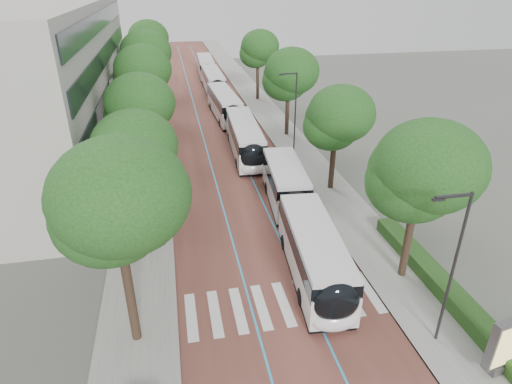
# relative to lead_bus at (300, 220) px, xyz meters

# --- Properties ---
(ground) EXTENTS (160.00, 160.00, 0.00)m
(ground) POSITION_rel_lead_bus_xyz_m (-2.79, -6.76, -1.63)
(ground) COLOR #51544C
(ground) RESTS_ON ground
(road) EXTENTS (11.00, 140.00, 0.02)m
(road) POSITION_rel_lead_bus_xyz_m (-2.79, 33.24, -1.62)
(road) COLOR brown
(road) RESTS_ON ground
(sidewalk_left) EXTENTS (4.00, 140.00, 0.12)m
(sidewalk_left) POSITION_rel_lead_bus_xyz_m (-10.29, 33.24, -1.57)
(sidewalk_left) COLOR gray
(sidewalk_left) RESTS_ON ground
(sidewalk_right) EXTENTS (4.00, 140.00, 0.12)m
(sidewalk_right) POSITION_rel_lead_bus_xyz_m (4.71, 33.24, -1.57)
(sidewalk_right) COLOR gray
(sidewalk_right) RESTS_ON ground
(kerb_left) EXTENTS (0.20, 140.00, 0.14)m
(kerb_left) POSITION_rel_lead_bus_xyz_m (-8.39, 33.24, -1.57)
(kerb_left) COLOR gray
(kerb_left) RESTS_ON ground
(kerb_right) EXTENTS (0.20, 140.00, 0.14)m
(kerb_right) POSITION_rel_lead_bus_xyz_m (2.81, 33.24, -1.57)
(kerb_right) COLOR gray
(kerb_right) RESTS_ON ground
(zebra_crossing) EXTENTS (10.55, 3.60, 0.01)m
(zebra_crossing) POSITION_rel_lead_bus_xyz_m (-2.59, -5.76, -1.60)
(zebra_crossing) COLOR silver
(zebra_crossing) RESTS_ON ground
(lane_line_left) EXTENTS (0.12, 126.00, 0.01)m
(lane_line_left) POSITION_rel_lead_bus_xyz_m (-4.39, 33.24, -1.60)
(lane_line_left) COLOR #2A9ED5
(lane_line_left) RESTS_ON road
(lane_line_right) EXTENTS (0.12, 126.00, 0.01)m
(lane_line_right) POSITION_rel_lead_bus_xyz_m (-1.19, 33.24, -1.60)
(lane_line_right) COLOR #2A9ED5
(lane_line_right) RESTS_ON road
(office_building) EXTENTS (18.11, 40.00, 14.00)m
(office_building) POSITION_rel_lead_bus_xyz_m (-22.26, 21.24, 5.37)
(office_building) COLOR #A29E96
(office_building) RESTS_ON ground
(hedge) EXTENTS (1.20, 14.00, 0.80)m
(hedge) POSITION_rel_lead_bus_xyz_m (6.31, -6.76, -1.11)
(hedge) COLOR #1B3C14
(hedge) RESTS_ON sidewalk_right
(streetlight_near) EXTENTS (1.82, 0.20, 8.00)m
(streetlight_near) POSITION_rel_lead_bus_xyz_m (3.83, -9.76, 3.19)
(streetlight_near) COLOR #2B2B2D
(streetlight_near) RESTS_ON sidewalk_right
(streetlight_far) EXTENTS (1.82, 0.20, 8.00)m
(streetlight_far) POSITION_rel_lead_bus_xyz_m (3.83, 15.24, 3.19)
(streetlight_far) COLOR #2B2B2D
(streetlight_far) RESTS_ON sidewalk_right
(lamp_post_left) EXTENTS (0.14, 0.14, 8.00)m
(lamp_post_left) POSITION_rel_lead_bus_xyz_m (-8.89, 1.24, 2.49)
(lamp_post_left) COLOR #2B2B2D
(lamp_post_left) RESTS_ON sidewalk_left
(trees_left) EXTENTS (6.24, 60.99, 9.84)m
(trees_left) POSITION_rel_lead_bus_xyz_m (-10.29, 20.85, 5.32)
(trees_left) COLOR black
(trees_left) RESTS_ON ground
(trees_right) EXTENTS (5.81, 47.54, 9.11)m
(trees_right) POSITION_rel_lead_bus_xyz_m (4.91, 14.26, 4.80)
(trees_right) COLOR black
(trees_right) RESTS_ON ground
(lead_bus) EXTENTS (4.10, 18.54, 3.20)m
(lead_bus) POSITION_rel_lead_bus_xyz_m (0.00, 0.00, 0.00)
(lead_bus) COLOR black
(lead_bus) RESTS_ON ground
(bus_queued_0) EXTENTS (3.07, 12.50, 3.20)m
(bus_queued_0) POSITION_rel_lead_bus_xyz_m (-0.75, 16.17, -0.00)
(bus_queued_0) COLOR white
(bus_queued_0) RESTS_ON ground
(bus_queued_1) EXTENTS (3.02, 12.49, 3.20)m
(bus_queued_1) POSITION_rel_lead_bus_xyz_m (-0.99, 28.95, -0.00)
(bus_queued_1) COLOR white
(bus_queued_1) RESTS_ON ground
(bus_queued_2) EXTENTS (2.59, 12.41, 3.20)m
(bus_queued_2) POSITION_rel_lead_bus_xyz_m (-0.88, 42.46, -0.00)
(bus_queued_2) COLOR white
(bus_queued_2) RESTS_ON ground
(bus_queued_3) EXTENTS (2.93, 12.47, 3.20)m
(bus_queued_3) POSITION_rel_lead_bus_xyz_m (-0.80, 55.03, -0.00)
(bus_queued_3) COLOR white
(bus_queued_3) RESTS_ON ground
(ad_panel) EXTENTS (1.46, 0.65, 2.95)m
(ad_panel) POSITION_rel_lead_bus_xyz_m (5.41, -12.08, 0.04)
(ad_panel) COLOR #59595B
(ad_panel) RESTS_ON sidewalk_right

